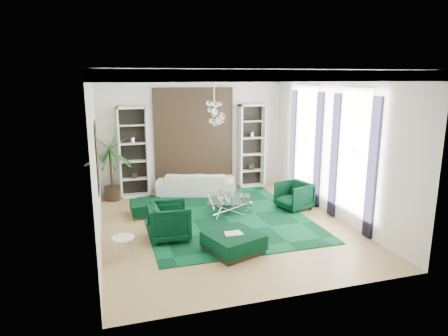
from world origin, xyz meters
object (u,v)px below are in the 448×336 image
object	(u,v)px
armchair_left	(169,221)
side_table	(124,248)
palm	(110,159)
coffee_table	(229,206)
sofa	(196,183)
armchair_right	(294,196)
ottoman_side	(147,208)
ottoman_front	(233,243)

from	to	relation	value
armchair_left	side_table	world-z (taller)	armchair_left
side_table	palm	distance (m)	4.34
armchair_left	coffee_table	bearing A→B (deg)	-53.52
armchair_left	side_table	xyz separation A→B (m)	(-1.07, -0.73, -0.20)
sofa	armchair_right	size ratio (longest dim) A/B	2.86
armchair_left	side_table	size ratio (longest dim) A/B	2.02
armchair_left	palm	size ratio (longest dim) A/B	0.36
ottoman_side	side_table	bearing A→B (deg)	-106.27
coffee_table	ottoman_front	world-z (taller)	ottoman_front
coffee_table	ottoman_side	world-z (taller)	coffee_table
palm	ottoman_side	bearing A→B (deg)	-63.22
armchair_right	armchair_left	bearing A→B (deg)	-89.41
armchair_right	palm	size ratio (longest dim) A/B	0.33
armchair_right	palm	xyz separation A→B (m)	(-4.91, 2.37, 0.90)
sofa	armchair_left	world-z (taller)	armchair_left
coffee_table	side_table	size ratio (longest dim) A/B	2.56
coffee_table	side_table	world-z (taller)	side_table
coffee_table	ottoman_side	size ratio (longest dim) A/B	1.44
sofa	palm	bearing A→B (deg)	13.77
armchair_left	coffee_table	xyz separation A→B (m)	(1.88, 1.32, -0.22)
armchair_left	armchair_right	distance (m)	3.90
sofa	armchair_right	distance (m)	3.22
armchair_right	coffee_table	xyz separation A→B (m)	(-1.87, 0.22, -0.18)
side_table	palm	bearing A→B (deg)	91.36
ottoman_front	coffee_table	bearing A→B (deg)	74.42
armchair_right	sofa	bearing A→B (deg)	-149.65
sofa	side_table	bearing A→B (deg)	75.49
armchair_right	ottoman_front	bearing A→B (deg)	-64.73
sofa	armchair_left	size ratio (longest dim) A/B	2.61
armchair_right	coffee_table	distance (m)	1.89
side_table	coffee_table	bearing A→B (deg)	34.83
ottoman_front	side_table	world-z (taller)	side_table
sofa	ottoman_front	world-z (taller)	sofa
side_table	sofa	bearing A→B (deg)	58.57
sofa	armchair_left	distance (m)	3.62
side_table	ottoman_front	bearing A→B (deg)	-9.83
ottoman_side	ottoman_front	bearing A→B (deg)	-62.55
armchair_right	coffee_table	size ratio (longest dim) A/B	0.72
armchair_left	palm	xyz separation A→B (m)	(-1.17, 3.48, 0.86)
armchair_right	palm	bearing A→B (deg)	-131.66
armchair_left	side_table	bearing A→B (deg)	125.55
armchair_left	sofa	bearing A→B (deg)	-21.66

